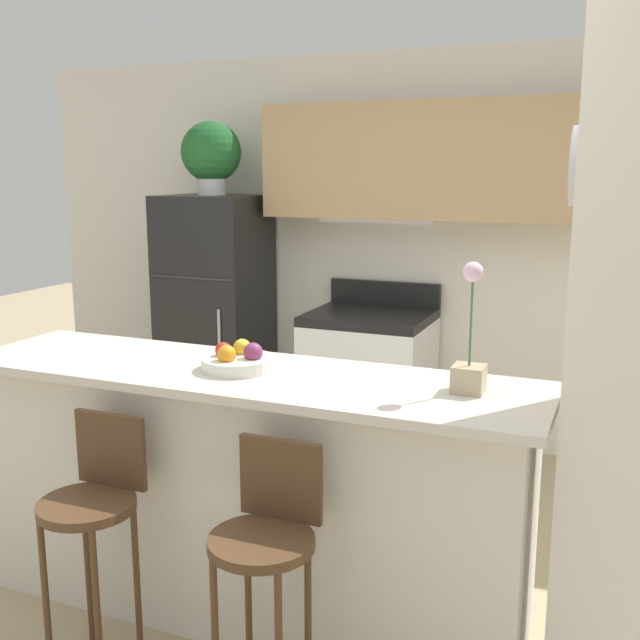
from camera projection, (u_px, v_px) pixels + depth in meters
ground_plane at (246, 610)px, 3.12m from camera, size 14.00×14.00×0.00m
wall_back at (428, 216)px, 4.79m from camera, size 5.60×0.38×2.55m
pillar_right at (628, 341)px, 2.33m from camera, size 0.38×0.32×2.55m
counter_bar at (244, 493)px, 3.01m from camera, size 2.36×0.63×1.03m
refrigerator at (216, 314)px, 5.20m from camera, size 0.65×0.63×1.63m
stove_range at (369, 381)px, 4.83m from camera, size 0.76×0.66×1.07m
bar_stool_left at (94, 506)px, 2.69m from camera, size 0.35×0.35×0.93m
bar_stool_right at (267, 543)px, 2.43m from camera, size 0.35×0.35×0.93m
potted_plant_on_fridge at (211, 154)px, 4.98m from camera, size 0.40×0.40×0.49m
orchid_vase at (470, 355)px, 2.60m from camera, size 0.11×0.11×0.46m
fruit_bowl at (238, 360)px, 2.92m from camera, size 0.29×0.29×0.11m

